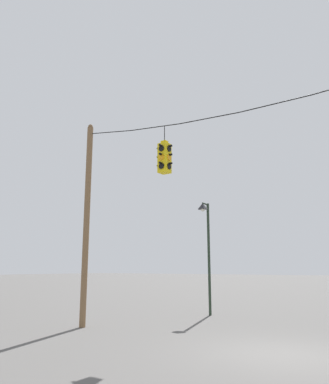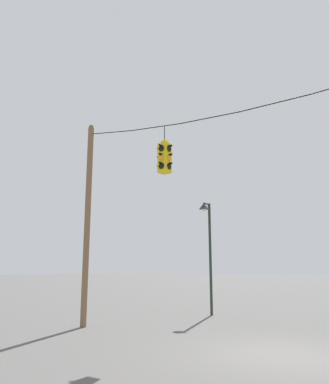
% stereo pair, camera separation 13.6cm
% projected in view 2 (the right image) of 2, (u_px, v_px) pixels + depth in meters
% --- Properties ---
extents(ground_plane, '(200.00, 200.00, 0.00)m').
position_uv_depth(ground_plane, '(285.00, 355.00, 8.93)').
color(ground_plane, '#565451').
extents(utility_pole_left, '(0.22, 0.22, 7.54)m').
position_uv_depth(utility_pole_left, '(87.00, 221.00, 13.88)').
color(utility_pole_left, brown).
rests_on(utility_pole_left, ground_plane).
extents(span_wire, '(14.32, 0.03, 0.62)m').
position_uv_depth(span_wire, '(272.00, 97.00, 10.51)').
color(span_wire, black).
extents(traffic_light_near_right_pole, '(0.58, 0.58, 1.62)m').
position_uv_depth(traffic_light_near_right_pole, '(165.00, 158.00, 12.32)').
color(traffic_light_near_right_pole, yellow).
extents(street_lamp, '(0.46, 0.80, 4.98)m').
position_uv_depth(street_lamp, '(207.00, 232.00, 16.91)').
color(street_lamp, '#233323').
rests_on(street_lamp, ground_plane).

